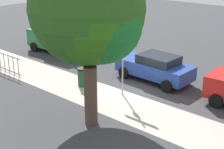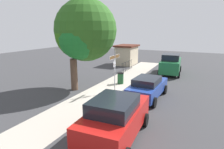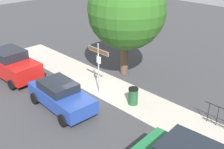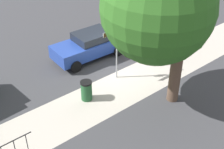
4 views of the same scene
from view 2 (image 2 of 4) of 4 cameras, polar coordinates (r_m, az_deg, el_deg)
ground_plane at (r=13.97m, az=1.84°, el=-5.81°), size 60.00×60.00×0.00m
sidewalk_strip at (r=16.21m, az=0.52°, el=-3.03°), size 24.00×2.60×0.00m
street_sign at (r=13.82m, az=0.84°, el=3.16°), size 1.65×0.07×3.11m
shade_tree at (r=14.52m, az=-8.55°, el=12.37°), size 4.66×4.64×6.86m
car_red at (r=8.27m, az=1.08°, el=-12.83°), size 4.45×2.30×1.89m
car_blue at (r=13.13m, az=10.69°, el=-3.74°), size 4.25×2.06×1.49m
car_green at (r=20.76m, az=17.22°, el=3.04°), size 4.56×2.35×2.13m
iron_fence at (r=21.49m, az=4.54°, el=2.61°), size 3.28×0.04×1.07m
utility_shed at (r=25.26m, az=4.42°, el=5.99°), size 3.40×2.54×2.58m
trash_bin at (r=16.38m, az=2.57°, el=-1.08°), size 0.55×0.55×0.98m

